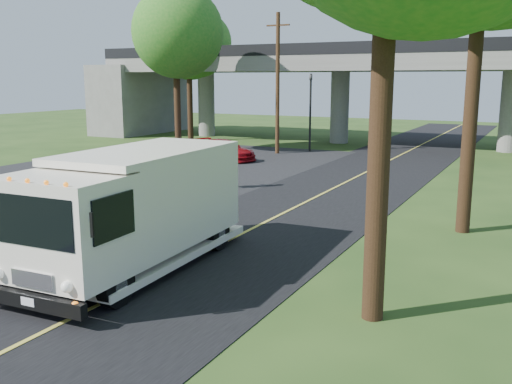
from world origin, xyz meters
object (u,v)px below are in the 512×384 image
Objects in this scene: tree_left_far at (190,44)px; traffic_signal at (310,104)px; step_van at (134,206)px; red_sedan at (224,150)px; tree_left_lot at (177,31)px; utility_pole at (278,83)px; pedestrian at (232,167)px.

traffic_signal is at bearing -9.65° from tree_left_far.
step_van is 1.73× the size of red_sedan.
tree_left_far is at bearing 170.35° from traffic_signal.
tree_left_lot reaches higher than red_sedan.
tree_left_lot is 1.06× the size of tree_left_far.
utility_pole is (-1.50, -2.00, 1.40)m from traffic_signal.
pedestrian is (4.85, -7.59, 0.37)m from red_sedan.
red_sedan is (7.78, -8.17, -6.83)m from tree_left_far.
pedestrian is at bearing -74.38° from utility_pole.
tree_left_far reaches higher than traffic_signal.
red_sedan is at bearing -24.40° from tree_left_lot.
tree_left_lot is at bearing -161.03° from utility_pole.
step_van is at bearing 130.23° from pedestrian.
pedestrian is at bearing 104.32° from step_van.
utility_pole is 6.07m from red_sedan.
tree_left_lot is 8.97m from red_sedan.
step_van is 20.19m from red_sedan.
step_van is 11.36m from pedestrian.
tree_left_lot reaches higher than step_van.
tree_left_lot is 25.12m from step_van.
tree_left_far is 13.18m from red_sedan.
red_sedan is at bearing -115.46° from traffic_signal.
step_van reaches higher than pedestrian.
tree_left_lot is 6.72m from tree_left_far.
traffic_signal is 2.62× the size of pedestrian.
red_sedan is (4.78, -2.17, -7.28)m from tree_left_lot.
step_van is (5.15, -24.77, -1.53)m from traffic_signal.
red_sedan is (-8.17, 18.43, -1.05)m from step_van.
tree_left_far is 4.99× the size of pedestrian.
tree_left_far is at bearing 157.57° from utility_pole.
utility_pole is 4.54× the size of pedestrian.
pedestrian is at bearing -82.50° from traffic_signal.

